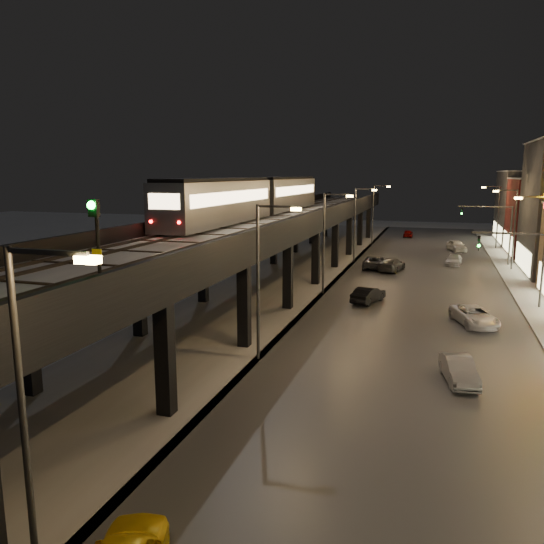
% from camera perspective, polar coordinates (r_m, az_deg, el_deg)
% --- Properties ---
extents(ground, '(220.00, 220.00, 0.00)m').
position_cam_1_polar(ground, '(20.32, -12.28, -21.39)').
color(ground, silver).
extents(road_surface, '(17.00, 120.00, 0.06)m').
position_cam_1_polar(road_surface, '(50.98, 15.49, -1.91)').
color(road_surface, '#46474D').
rests_on(road_surface, ground).
extents(sidewalk_right, '(4.00, 120.00, 0.14)m').
position_cam_1_polar(sidewalk_right, '(51.68, 26.64, -2.45)').
color(sidewalk_right, '#9FA1A8').
rests_on(sidewalk_right, ground).
extents(under_viaduct_pavement, '(11.00, 120.00, 0.06)m').
position_cam_1_polar(under_viaduct_pavement, '(53.09, 0.79, -1.04)').
color(under_viaduct_pavement, '#9FA1A8').
rests_on(under_viaduct_pavement, ground).
extents(elevated_viaduct, '(9.00, 100.00, 6.30)m').
position_cam_1_polar(elevated_viaduct, '(49.26, -0.25, 4.63)').
color(elevated_viaduct, black).
rests_on(elevated_viaduct, ground).
extents(viaduct_trackbed, '(8.40, 100.00, 0.32)m').
position_cam_1_polar(viaduct_trackbed, '(49.31, -0.21, 5.54)').
color(viaduct_trackbed, '#B2B7C1').
rests_on(viaduct_trackbed, elevated_viaduct).
extents(viaduct_parapet_streetside, '(0.30, 100.00, 1.10)m').
position_cam_1_polar(viaduct_parapet_streetside, '(48.17, 4.77, 5.94)').
color(viaduct_parapet_streetside, black).
rests_on(viaduct_parapet_streetside, elevated_viaduct).
extents(viaduct_parapet_far, '(0.30, 100.00, 1.10)m').
position_cam_1_polar(viaduct_parapet_far, '(50.78, -4.90, 6.17)').
color(viaduct_parapet_far, black).
rests_on(viaduct_parapet_far, elevated_viaduct).
extents(building_f, '(12.20, 16.20, 11.16)m').
position_cam_1_polar(building_f, '(92.23, 27.00, 6.21)').
color(building_f, '#39393B').
rests_on(building_f, ground).
extents(streetlight_left_0, '(2.57, 0.28, 9.00)m').
position_cam_1_polar(streetlight_left_0, '(14.59, -24.58, -12.30)').
color(streetlight_left_0, '#38383A').
rests_on(streetlight_left_0, ground).
extents(streetlight_left_1, '(2.57, 0.28, 9.00)m').
position_cam_1_polar(streetlight_left_1, '(29.86, -1.03, 0.04)').
color(streetlight_left_1, '#38383A').
rests_on(streetlight_left_1, ground).
extents(streetlight_left_2, '(2.57, 0.28, 9.00)m').
position_cam_1_polar(streetlight_left_2, '(47.09, 5.93, 3.84)').
color(streetlight_left_2, '#38383A').
rests_on(streetlight_left_2, ground).
extents(streetlight_right_2, '(2.56, 0.28, 9.00)m').
position_cam_1_polar(streetlight_right_2, '(46.83, 26.98, 2.71)').
color(streetlight_right_2, '#38383A').
rests_on(streetlight_right_2, ground).
extents(streetlight_left_3, '(2.57, 0.28, 9.00)m').
position_cam_1_polar(streetlight_left_3, '(64.75, 9.15, 5.57)').
color(streetlight_left_3, '#38383A').
rests_on(streetlight_left_3, ground).
extents(streetlight_right_3, '(2.56, 0.28, 9.00)m').
position_cam_1_polar(streetlight_right_3, '(64.55, 24.43, 4.75)').
color(streetlight_right_3, '#38383A').
rests_on(streetlight_right_3, ground).
extents(streetlight_left_4, '(2.57, 0.28, 9.00)m').
position_cam_1_polar(streetlight_left_4, '(82.55, 10.99, 6.55)').
color(streetlight_left_4, '#38383A').
rests_on(streetlight_left_4, ground).
extents(streetlight_right_4, '(2.56, 0.28, 9.00)m').
position_cam_1_polar(streetlight_right_4, '(82.40, 22.98, 5.90)').
color(streetlight_right_4, '#38383A').
rests_on(streetlight_right_4, ground).
extents(traffic_light_rig_b, '(6.10, 0.34, 7.00)m').
position_cam_1_polar(traffic_light_rig_b, '(67.49, 23.34, 4.41)').
color(traffic_light_rig_b, '#38383A').
rests_on(traffic_light_rig_b, ground).
extents(subway_train, '(3.10, 38.06, 3.71)m').
position_cam_1_polar(subway_train, '(53.42, -1.59, 8.15)').
color(subway_train, gray).
rests_on(subway_train, viaduct_trackbed).
extents(rail_signal, '(0.37, 0.44, 3.21)m').
position_cam_1_polar(rail_signal, '(18.80, -18.46, 4.60)').
color(rail_signal, black).
rests_on(rail_signal, viaduct_trackbed).
extents(car_near_white, '(2.59, 4.33, 1.35)m').
position_cam_1_polar(car_near_white, '(45.04, 10.32, -2.47)').
color(car_near_white, black).
rests_on(car_near_white, ground).
extents(car_mid_silver, '(2.64, 5.49, 1.51)m').
position_cam_1_polar(car_mid_silver, '(61.46, 11.04, 1.04)').
color(car_mid_silver, '#3A3C41').
rests_on(car_mid_silver, ground).
extents(car_mid_dark, '(2.98, 5.34, 1.46)m').
position_cam_1_polar(car_mid_dark, '(60.11, 12.74, 0.74)').
color(car_mid_dark, '#36383B').
rests_on(car_mid_dark, ground).
extents(car_far_white, '(1.51, 3.71, 1.26)m').
position_cam_1_polar(car_far_white, '(93.24, 14.42, 4.00)').
color(car_far_white, '#6C0706').
rests_on(car_far_white, ground).
extents(car_onc_silver, '(2.09, 4.11, 1.29)m').
position_cam_1_polar(car_onc_silver, '(29.41, 19.46, -10.02)').
color(car_onc_silver, gray).
rests_on(car_onc_silver, ground).
extents(car_onc_dark, '(3.68, 5.27, 1.34)m').
position_cam_1_polar(car_onc_dark, '(40.47, 20.92, -4.49)').
color(car_onc_dark, white).
rests_on(car_onc_dark, ground).
extents(car_onc_white, '(2.18, 4.36, 1.22)m').
position_cam_1_polar(car_onc_white, '(66.22, 18.98, 1.20)').
color(car_onc_white, silver).
rests_on(car_onc_white, ground).
extents(car_onc_red, '(3.05, 4.86, 1.54)m').
position_cam_1_polar(car_onc_red, '(78.17, 19.23, 2.65)').
color(car_onc_red, white).
rests_on(car_onc_red, ground).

